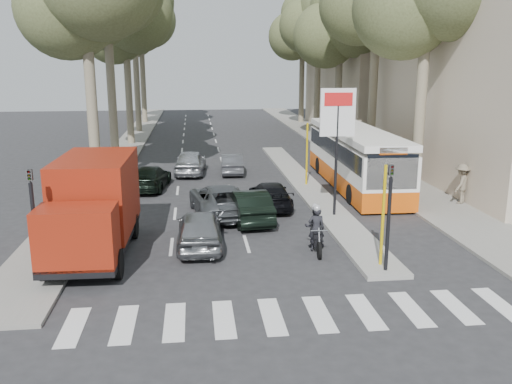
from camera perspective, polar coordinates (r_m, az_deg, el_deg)
ground at (r=18.70m, az=2.38°, el=-7.37°), size 120.00×120.00×0.00m
sidewalk_right at (r=44.24m, az=8.41°, el=4.86°), size 3.20×70.00×0.12m
median_left at (r=46.02m, az=-13.10°, el=4.99°), size 2.40×64.00×0.12m
traffic_island at (r=29.62m, az=5.30°, el=0.67°), size 1.50×26.00×0.16m
building_far at (r=54.41m, az=13.48°, el=14.65°), size 11.00×20.00×16.00m
billboard at (r=23.23m, az=8.53°, el=6.08°), size 1.50×12.10×5.60m
traffic_light_island at (r=17.37m, az=13.89°, el=-0.81°), size 0.16×0.41×3.60m
traffic_light_left at (r=17.46m, az=-22.46°, el=-1.38°), size 0.16×0.41×3.60m
tree_l_c at (r=45.75m, az=-13.49°, el=17.47°), size 7.40×7.20×13.71m
tree_l_d at (r=53.83m, az=-12.68°, el=18.72°), size 7.40×7.20×15.66m
tree_l_e at (r=61.70m, az=-11.95°, el=17.10°), size 7.40×7.20×14.49m
tree_r_c at (r=45.02m, az=9.02°, el=17.29°), size 7.40×7.20×13.32m
tree_r_d at (r=52.89m, az=6.77°, el=18.29°), size 7.40×7.20×14.88m
tree_r_e at (r=60.66m, az=5.05°, el=17.07°), size 7.40×7.20×14.10m
silver_hatchback at (r=20.05m, az=-5.95°, el=-3.85°), size 1.71×4.12×1.40m
dark_hatchback at (r=23.15m, az=-0.75°, el=-1.41°), size 1.83×4.29×1.38m
queue_car_a at (r=24.02m, az=-3.80°, el=-0.86°), size 2.91×5.26×1.39m
queue_car_b at (r=25.33m, az=1.52°, el=-0.30°), size 1.73×4.14×1.19m
queue_car_c at (r=33.12m, az=-6.94°, el=3.16°), size 2.09×4.44×1.47m
queue_car_d at (r=33.08m, az=-2.55°, el=3.01°), size 1.41×3.70×1.20m
queue_car_e at (r=29.50m, az=-11.10°, el=1.50°), size 2.28×4.49×1.25m
red_truck at (r=19.71m, az=-16.69°, el=-1.34°), size 2.57×6.44×3.41m
city_bus at (r=30.00m, az=10.39°, el=3.75°), size 2.86×12.01×3.15m
motorcycle at (r=19.70m, az=6.29°, el=-3.87°), size 0.77×2.07×1.76m
pedestrian_near at (r=28.46m, az=15.11°, el=1.69°), size 1.04×1.19×1.84m
pedestrian_far at (r=27.29m, az=20.82°, el=0.83°), size 1.26×1.24×1.90m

